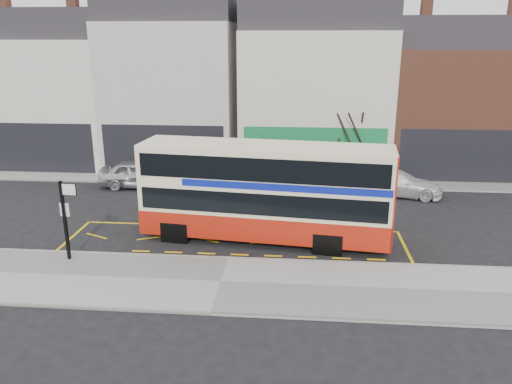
# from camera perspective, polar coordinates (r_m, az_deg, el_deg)

# --- Properties ---
(ground) EXTENTS (120.00, 120.00, 0.00)m
(ground) POSITION_cam_1_polar(r_m,az_deg,el_deg) (19.62, -3.02, -7.41)
(ground) COLOR black
(ground) RESTS_ON ground
(pavement) EXTENTS (40.00, 4.00, 0.15)m
(pavement) POSITION_cam_1_polar(r_m,az_deg,el_deg) (17.55, -4.05, -10.32)
(pavement) COLOR #9A9892
(pavement) RESTS_ON ground
(kerb) EXTENTS (40.00, 0.15, 0.15)m
(kerb) POSITION_cam_1_polar(r_m,az_deg,el_deg) (19.25, -3.17, -7.67)
(kerb) COLOR gray
(kerb) RESTS_ON ground
(far_pavement) EXTENTS (50.00, 3.00, 0.15)m
(far_pavement) POSITION_cam_1_polar(r_m,az_deg,el_deg) (29.87, -0.16, 1.59)
(far_pavement) COLOR #9A9892
(far_pavement) RESTS_ON ground
(road_markings) EXTENTS (14.00, 3.40, 0.01)m
(road_markings) POSITION_cam_1_polar(r_m,az_deg,el_deg) (21.07, -2.42, -5.57)
(road_markings) COLOR gold
(road_markings) RESTS_ON ground
(terrace_far_left) EXTENTS (8.00, 8.01, 10.80)m
(terrace_far_left) POSITION_cam_1_polar(r_m,az_deg,el_deg) (36.50, -21.59, 10.89)
(terrace_far_left) COLOR silver
(terrace_far_left) RESTS_ON ground
(terrace_left) EXTENTS (8.00, 8.01, 11.80)m
(terrace_left) POSITION_cam_1_polar(r_m,az_deg,el_deg) (33.72, -9.12, 12.27)
(terrace_left) COLOR silver
(terrace_left) RESTS_ON ground
(terrace_green_shop) EXTENTS (9.00, 8.01, 11.30)m
(terrace_green_shop) POSITION_cam_1_polar(r_m,az_deg,el_deg) (32.78, 6.70, 11.79)
(terrace_green_shop) COLOR silver
(terrace_green_shop) RESTS_ON ground
(terrace_right) EXTENTS (9.00, 8.01, 10.30)m
(terrace_right) POSITION_cam_1_polar(r_m,az_deg,el_deg) (34.29, 22.12, 10.06)
(terrace_right) COLOR brown
(terrace_right) RESTS_ON ground
(double_decker_bus) EXTENTS (10.42, 3.49, 4.08)m
(double_decker_bus) POSITION_cam_1_polar(r_m,az_deg,el_deg) (20.45, 1.15, 0.11)
(double_decker_bus) COLOR #FEECC1
(double_decker_bus) RESTS_ON ground
(bus_stop_post) EXTENTS (0.76, 0.15, 3.07)m
(bus_stop_post) POSITION_cam_1_polar(r_m,az_deg,el_deg) (19.68, -20.92, -2.26)
(bus_stop_post) COLOR black
(bus_stop_post) RESTS_ON pavement
(car_silver) EXTENTS (4.58, 2.00, 1.54)m
(car_silver) POSITION_cam_1_polar(r_m,az_deg,el_deg) (28.91, -13.10, 2.01)
(car_silver) COLOR silver
(car_silver) RESTS_ON ground
(car_grey) EXTENTS (4.35, 2.17, 1.37)m
(car_grey) POSITION_cam_1_polar(r_m,az_deg,el_deg) (27.16, -1.61, 1.29)
(car_grey) COLOR #36383D
(car_grey) RESTS_ON ground
(car_white) EXTENTS (4.85, 2.81, 1.32)m
(car_white) POSITION_cam_1_polar(r_m,az_deg,el_deg) (27.85, 15.93, 0.98)
(car_white) COLOR white
(car_white) RESTS_ON ground
(street_tree_right) EXTENTS (2.46, 2.46, 5.30)m
(street_tree_right) POSITION_cam_1_polar(r_m,az_deg,el_deg) (29.44, 10.74, 8.11)
(street_tree_right) COLOR black
(street_tree_right) RESTS_ON ground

